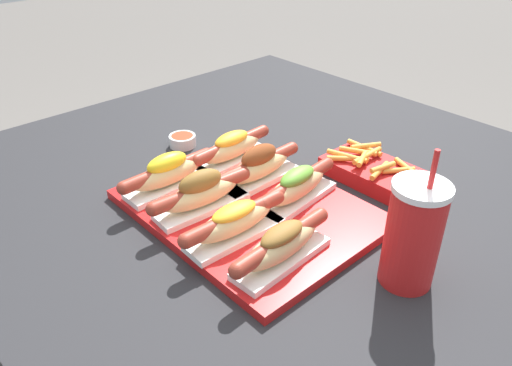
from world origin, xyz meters
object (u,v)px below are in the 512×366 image
Objects in this scene: serving_tray at (248,209)px; fries_basket at (372,171)px; hot_dog_2 at (234,222)px; hot_dog_1 at (201,193)px; hot_dog_5 at (259,166)px; hot_dog_6 at (297,186)px; hot_dog_4 at (232,148)px; hot_dog_0 at (168,173)px; sauce_bowl at (182,140)px; drink_cup at (413,235)px; hot_dog_3 at (282,245)px.

fries_basket is at bearing 73.10° from serving_tray.
hot_dog_2 is (0.06, -0.08, 0.04)m from serving_tray.
hot_dog_2 reaches higher than fries_basket.
hot_dog_1 and hot_dog_5 have the same top height.
hot_dog_1 is 0.15m from hot_dog_5.
hot_dog_1 reaches higher than hot_dog_6.
hot_dog_4 is (-0.15, 0.09, 0.04)m from serving_tray.
hot_dog_5 is at bearing 55.55° from hot_dog_0.
drink_cup reaches higher than sauce_bowl.
hot_dog_1 reaches higher than serving_tray.
hot_dog_0 is 1.00× the size of hot_dog_5.
hot_dog_6 is at bearing 125.76° from hot_dog_3.
hot_dog_1 is at bearing -110.62° from fries_basket.
hot_dog_6 reaches higher than serving_tray.
fries_basket is at bearing 81.23° from hot_dog_6.
drink_cup is (0.36, -0.01, 0.03)m from hot_dog_5.
hot_dog_5 reaches higher than hot_dog_6.
hot_dog_2 is 1.09× the size of fries_basket.
sauce_bowl is 0.63m from drink_cup.
hot_dog_3 reaches higher than fries_basket.
hot_dog_1 is 1.09× the size of fries_basket.
hot_dog_6 is (0.10, 0.15, -0.00)m from hot_dog_1.
hot_dog_1 reaches higher than hot_dog_3.
hot_dog_6 is 0.94× the size of drink_cup.
serving_tray is 0.18m from hot_dog_3.
hot_dog_5 is at bearing 177.64° from drink_cup.
hot_dog_1 is 1.00× the size of hot_dog_3.
hot_dog_3 is 0.49m from sauce_bowl.
hot_dog_4 is (-0.31, 0.16, 0.00)m from hot_dog_3.
hot_dog_1 is 1.00× the size of hot_dog_4.
hot_dog_4 is at bearing 176.77° from hot_dog_6.
hot_dog_5 is at bearing 124.05° from serving_tray.
hot_dog_2 reaches higher than serving_tray.
hot_dog_1 reaches higher than fries_basket.
serving_tray is 2.07× the size of hot_dog_6.
hot_dog_1 reaches higher than hot_dog_0.
hot_dog_5 is 0.94× the size of drink_cup.
hot_dog_1 is at bearing -179.08° from hot_dog_3.
hot_dog_1 reaches higher than hot_dog_2.
drink_cup is (0.31, 0.06, 0.08)m from serving_tray.
hot_dog_6 reaches higher than hot_dog_3.
hot_dog_0 reaches higher than hot_dog_3.
serving_tray is 2.06× the size of hot_dog_2.
hot_dog_3 is at bearing 0.92° from hot_dog_1.
hot_dog_3 is at bearing -34.66° from hot_dog_5.
hot_dog_0 is at bearing 177.70° from hot_dog_2.
hot_dog_0 reaches higher than hot_dog_2.
hot_dog_3 is 0.25m from hot_dog_5.
drink_cup reaches higher than serving_tray.
drink_cup reaches higher than hot_dog_1.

